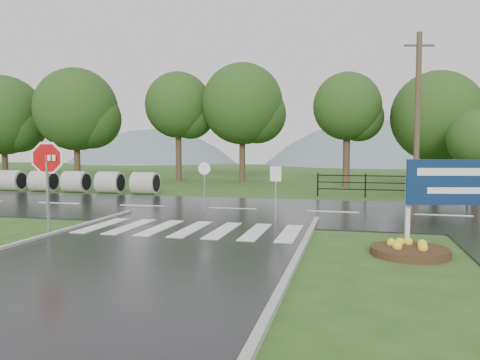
# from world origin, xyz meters

# --- Properties ---
(ground) EXTENTS (120.00, 120.00, 0.00)m
(ground) POSITION_xyz_m (0.00, 0.00, 0.00)
(ground) COLOR #294D19
(ground) RESTS_ON ground
(main_road) EXTENTS (90.00, 8.00, 0.04)m
(main_road) POSITION_xyz_m (0.00, 10.00, 0.00)
(main_road) COLOR black
(main_road) RESTS_ON ground
(crosswalk) EXTENTS (6.50, 2.80, 0.02)m
(crosswalk) POSITION_xyz_m (0.00, 5.00, 0.06)
(crosswalk) COLOR silver
(crosswalk) RESTS_ON ground
(fence_west) EXTENTS (9.58, 0.08, 1.20)m
(fence_west) POSITION_xyz_m (7.75, 16.00, 0.72)
(fence_west) COLOR black
(fence_west) RESTS_ON ground
(hills) EXTENTS (102.00, 48.00, 48.00)m
(hills) POSITION_xyz_m (3.49, 65.00, -15.54)
(hills) COLOR slate
(hills) RESTS_ON ground
(treeline) EXTENTS (83.20, 5.20, 10.00)m
(treeline) POSITION_xyz_m (1.00, 24.00, 0.00)
(treeline) COLOR #1D3D13
(treeline) RESTS_ON ground
(culvert_pipes) EXTENTS (11.80, 1.20, 1.20)m
(culvert_pipes) POSITION_xyz_m (-11.42, 15.00, 0.60)
(culvert_pipes) COLOR #9E9B93
(culvert_pipes) RESTS_ON ground
(stop_sign) EXTENTS (1.25, 0.27, 2.87)m
(stop_sign) POSITION_xyz_m (-3.80, 3.43, 1.98)
(stop_sign) COLOR #939399
(stop_sign) RESTS_ON ground
(estate_billboard) EXTENTS (2.50, 0.58, 2.23)m
(estate_billboard) POSITION_xyz_m (7.31, 4.54, 1.53)
(estate_billboard) COLOR silver
(estate_billboard) RESTS_ON ground
(flower_bed) EXTENTS (1.81, 1.81, 0.36)m
(flower_bed) POSITION_xyz_m (6.06, 3.16, 0.13)
(flower_bed) COLOR #332111
(flower_bed) RESTS_ON ground
(reg_sign_small) EXTENTS (0.41, 0.14, 1.88)m
(reg_sign_small) POSITION_xyz_m (2.19, 7.43, 1.36)
(reg_sign_small) COLOR #939399
(reg_sign_small) RESTS_ON ground
(reg_sign_round) EXTENTS (0.45, 0.12, 1.97)m
(reg_sign_round) POSITION_xyz_m (-0.68, 8.41, 1.27)
(reg_sign_round) COLOR #939399
(reg_sign_round) RESTS_ON ground
(utility_pole_east) EXTENTS (1.39, 0.42, 7.95)m
(utility_pole_east) POSITION_xyz_m (7.70, 15.50, 4.04)
(utility_pole_east) COLOR #473523
(utility_pole_east) RESTS_ON ground
(entrance_tree_left) EXTENTS (2.95, 2.95, 4.44)m
(entrance_tree_left) POSITION_xyz_m (10.85, 17.50, 2.94)
(entrance_tree_left) COLOR #3D2B1C
(entrance_tree_left) RESTS_ON ground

